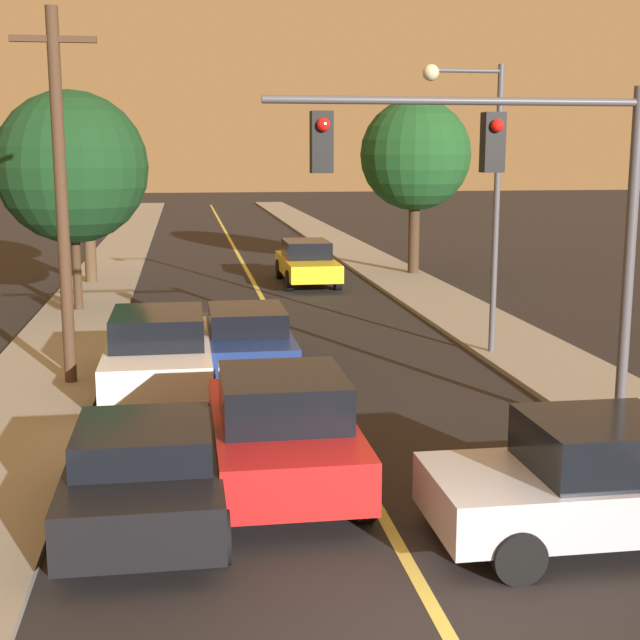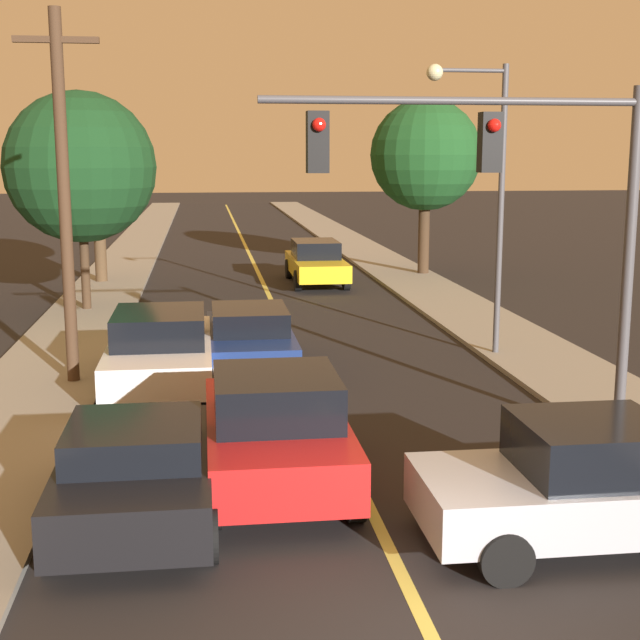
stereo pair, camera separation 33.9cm
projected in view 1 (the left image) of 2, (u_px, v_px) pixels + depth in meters
The scene contains 15 objects.
road_surface at pixel (235, 249), 43.53m from camera, with size 8.36×80.00×0.01m.
sidewalk_left at pixel (122, 250), 42.71m from camera, with size 2.50×80.00×0.12m.
sidewalk_right at pixel (344, 246), 44.32m from camera, with size 2.50×80.00×0.12m.
car_near_lane_front at pixel (282, 429), 12.41m from camera, with size 2.03×4.31×1.68m.
car_near_lane_second at pixel (247, 337), 19.18m from camera, with size 1.93×4.57×1.40m.
car_outer_lane_front at pixel (145, 471), 11.13m from camera, with size 1.98×3.94×1.38m.
car_outer_lane_second at pixel (159, 349), 17.67m from camera, with size 2.11×5.02×1.59m.
car_far_oncoming at pixel (307, 262), 31.90m from camera, with size 1.90×5.14×1.55m.
car_crossing_right at pixel (591, 482), 10.67m from camera, with size 3.82×1.98×1.54m.
traffic_signal_mast at pixel (511, 186), 13.69m from camera, with size 5.95×0.42×5.54m.
streetlamp_right at pixel (478, 168), 19.81m from camera, with size 1.84×0.36×6.43m.
utility_pole_left at pixel (61, 192), 17.21m from camera, with size 1.60×0.24×7.23m.
tree_left_near at pixel (86, 165), 31.01m from camera, with size 2.93×2.93×5.61m.
tree_left_far at pixel (72, 167), 25.42m from camera, with size 4.34×4.34×6.29m.
tree_right_near at pixel (415, 155), 33.35m from camera, with size 4.15×4.15×6.53m.
Camera 1 is at (-2.44, -7.55, 4.65)m, focal length 50.00 mm.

